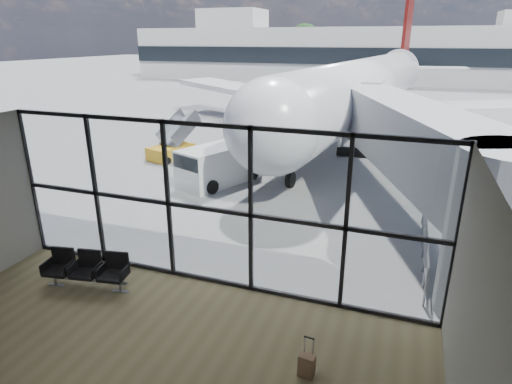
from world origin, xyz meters
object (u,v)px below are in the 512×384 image
Objects in this scene: seating_row at (88,268)px; suitcase at (306,366)px; belt_loader at (253,113)px; service_van at (218,164)px; mobile_stairs at (172,150)px; airliner at (368,86)px.

seating_row is 2.64× the size of suitcase.
belt_loader is (-10.80, 26.41, 0.38)m from suitcase.
service_van is 1.37× the size of mobile_stairs.
belt_loader is 12.67m from mobile_stairs.
airliner is 9.00× the size of belt_loader.
airliner reaches higher than seating_row.
service_van is at bearing 127.54° from suitcase.
mobile_stairs reaches higher than suitcase.
airliner is 15.82m from mobile_stairs.
suitcase is 12.64m from service_van.
suitcase is at bearing -79.91° from airliner.
suitcase is 28.54m from belt_loader.
seating_row is 13.33m from mobile_stairs.
service_van is at bearing -18.21° from mobile_stairs.
belt_loader is (-4.41, 25.14, 0.07)m from seating_row.
airliner reaches higher than service_van.
belt_loader is at bearing -174.70° from airliner.
belt_loader reaches higher than service_van.
service_van is (-0.39, 9.37, 0.33)m from seating_row.
airliner is at bearing 12.86° from belt_loader.
belt_loader is at bearing 89.87° from seating_row.
mobile_stairs is (-4.29, 3.10, -0.41)m from service_van.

